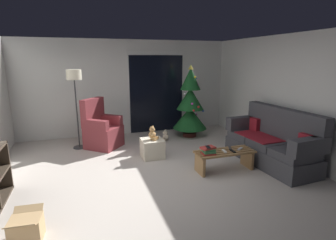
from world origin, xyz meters
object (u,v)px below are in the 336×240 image
at_px(ottoman, 152,148).
at_px(teddy_bear_honey, 153,134).
at_px(coffee_table, 224,157).
at_px(armchair, 102,130).
at_px(remote_black, 233,151).
at_px(cell_phone, 208,147).
at_px(couch, 273,143).
at_px(remote_silver, 240,149).
at_px(remote_white, 224,151).
at_px(remote_graphite, 230,148).
at_px(teddy_bear_cream_by_tree, 165,136).
at_px(cardboard_box_open_near_shelf, 26,229).
at_px(christmas_tree, 190,105).
at_px(floor_lamp, 75,82).
at_px(book_stack, 208,150).

xyz_separation_m(ottoman, teddy_bear_honey, (0.01, -0.01, 0.31)).
distance_m(coffee_table, armchair, 2.90).
height_order(remote_black, cell_phone, cell_phone).
height_order(couch, cell_phone, couch).
height_order(cell_phone, armchair, armchair).
bearing_deg(remote_silver, armchair, -164.90).
distance_m(remote_white, remote_graphite, 0.23).
relative_size(remote_graphite, teddy_bear_honey, 0.55).
xyz_separation_m(teddy_bear_cream_by_tree, cardboard_box_open_near_shelf, (-2.61, -3.05, 0.02)).
xyz_separation_m(teddy_bear_honey, cardboard_box_open_near_shelf, (-2.02, -2.05, -0.37)).
height_order(christmas_tree, armchair, christmas_tree).
height_order(couch, remote_graphite, couch).
height_order(remote_black, remote_graphite, same).
relative_size(coffee_table, ottoman, 2.50).
xyz_separation_m(remote_silver, floor_lamp, (-2.85, 2.16, 1.12)).
height_order(remote_white, book_stack, book_stack).
distance_m(floor_lamp, teddy_bear_cream_by_tree, 2.47).
relative_size(coffee_table, teddy_bear_honey, 3.86).
bearing_deg(remote_black, coffee_table, -33.25).
bearing_deg(book_stack, remote_silver, 2.49).
relative_size(couch, remote_graphite, 12.70).
distance_m(teddy_bear_honey, cardboard_box_open_near_shelf, 2.91).
height_order(remote_graphite, floor_lamp, floor_lamp).
bearing_deg(cell_phone, armchair, 140.88).
distance_m(remote_silver, cardboard_box_open_near_shelf, 3.57).
distance_m(couch, remote_graphite, 0.91).
height_order(ottoman, teddy_bear_honey, teddy_bear_honey).
height_order(coffee_table, armchair, armchair).
xyz_separation_m(remote_white, christmas_tree, (0.27, 2.26, 0.44)).
xyz_separation_m(christmas_tree, ottoman, (-1.33, -1.18, -0.64)).
relative_size(remote_black, remote_graphite, 1.00).
xyz_separation_m(armchair, cardboard_box_open_near_shelf, (-1.08, -3.07, -0.26)).
distance_m(coffee_table, remote_white, 0.14).
height_order(book_stack, floor_lamp, floor_lamp).
height_order(remote_graphite, teddy_bear_cream_by_tree, remote_graphite).
bearing_deg(cardboard_box_open_near_shelf, remote_graphite, 18.69).
relative_size(remote_silver, cardboard_box_open_near_shelf, 0.34).
height_order(couch, book_stack, couch).
bearing_deg(cell_phone, floor_lamp, 147.23).
distance_m(remote_white, cardboard_box_open_near_shelf, 3.24).
xyz_separation_m(remote_graphite, cardboard_box_open_near_shelf, (-3.27, -1.11, -0.24)).
xyz_separation_m(remote_silver, book_stack, (-0.66, -0.03, 0.05)).
bearing_deg(book_stack, ottoman, 124.27).
relative_size(remote_silver, teddy_bear_cream_by_tree, 0.55).
relative_size(coffee_table, remote_white, 7.05).
distance_m(remote_white, teddy_bear_honey, 1.51).
distance_m(remote_white, cell_phone, 0.36).
distance_m(cell_phone, teddy_bear_cream_by_tree, 2.13).
xyz_separation_m(remote_black, teddy_bear_cream_by_tree, (-0.62, 2.11, -0.26)).
height_order(coffee_table, floor_lamp, floor_lamp).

